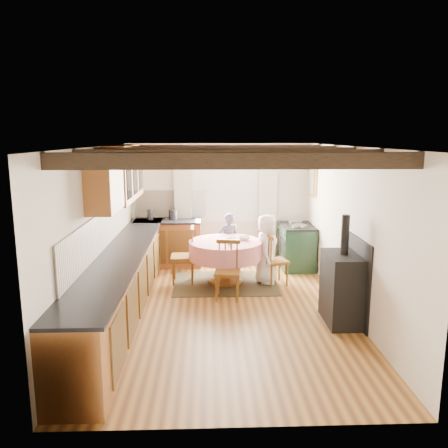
{
  "coord_description": "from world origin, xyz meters",
  "views": [
    {
      "loc": [
        -0.26,
        -6.32,
        2.54
      ],
      "look_at": [
        0.0,
        0.8,
        1.15
      ],
      "focal_mm": 36.15,
      "sensor_mm": 36.0,
      "label": 1
    }
  ],
  "objects_px": {
    "child_far": "(229,242)",
    "cup": "(230,241)",
    "cast_iron_stove": "(343,270)",
    "aga_range": "(296,246)",
    "dining_table": "(225,262)",
    "chair_right": "(276,259)",
    "chair_near": "(227,270)",
    "chair_left": "(183,255)",
    "child_right": "(267,249)"
  },
  "relations": [
    {
      "from": "cast_iron_stove",
      "to": "child_right",
      "type": "bearing_deg",
      "value": 115.22
    },
    {
      "from": "aga_range",
      "to": "cast_iron_stove",
      "type": "height_order",
      "value": "cast_iron_stove"
    },
    {
      "from": "cast_iron_stove",
      "to": "cup",
      "type": "xyz_separation_m",
      "value": [
        -1.48,
        1.51,
        0.05
      ]
    },
    {
      "from": "dining_table",
      "to": "cup",
      "type": "relative_size",
      "value": 12.61
    },
    {
      "from": "child_far",
      "to": "cup",
      "type": "xyz_separation_m",
      "value": [
        -0.03,
        -0.95,
        0.24
      ]
    },
    {
      "from": "child_far",
      "to": "chair_right",
      "type": "bearing_deg",
      "value": 119.25
    },
    {
      "from": "cast_iron_stove",
      "to": "aga_range",
      "type": "bearing_deg",
      "value": 92.36
    },
    {
      "from": "aga_range",
      "to": "chair_right",
      "type": "bearing_deg",
      "value": -119.01
    },
    {
      "from": "child_far",
      "to": "child_right",
      "type": "xyz_separation_m",
      "value": [
        0.63,
        -0.73,
        0.04
      ]
    },
    {
      "from": "chair_right",
      "to": "child_right",
      "type": "xyz_separation_m",
      "value": [
        -0.15,
        0.08,
        0.16
      ]
    },
    {
      "from": "cup",
      "to": "cast_iron_stove",
      "type": "bearing_deg",
      "value": -45.74
    },
    {
      "from": "chair_right",
      "to": "aga_range",
      "type": "distance_m",
      "value": 1.15
    },
    {
      "from": "chair_near",
      "to": "chair_left",
      "type": "height_order",
      "value": "chair_left"
    },
    {
      "from": "chair_left",
      "to": "aga_range",
      "type": "xyz_separation_m",
      "value": [
        2.17,
        0.84,
        -0.07
      ]
    },
    {
      "from": "dining_table",
      "to": "child_right",
      "type": "height_order",
      "value": "child_right"
    },
    {
      "from": "dining_table",
      "to": "chair_left",
      "type": "height_order",
      "value": "chair_left"
    },
    {
      "from": "child_far",
      "to": "child_right",
      "type": "relative_size",
      "value": 0.93
    },
    {
      "from": "dining_table",
      "to": "cup",
      "type": "bearing_deg",
      "value": -72.92
    },
    {
      "from": "aga_range",
      "to": "chair_left",
      "type": "bearing_deg",
      "value": -158.77
    },
    {
      "from": "cup",
      "to": "chair_near",
      "type": "bearing_deg",
      "value": -96.54
    },
    {
      "from": "chair_left",
      "to": "dining_table",
      "type": "bearing_deg",
      "value": 81.7
    },
    {
      "from": "chair_left",
      "to": "child_right",
      "type": "xyz_separation_m",
      "value": [
        1.46,
        -0.08,
        0.11
      ]
    },
    {
      "from": "cast_iron_stove",
      "to": "cup",
      "type": "height_order",
      "value": "cast_iron_stove"
    },
    {
      "from": "dining_table",
      "to": "child_right",
      "type": "distance_m",
      "value": 0.76
    },
    {
      "from": "chair_near",
      "to": "chair_right",
      "type": "relative_size",
      "value": 1.04
    },
    {
      "from": "dining_table",
      "to": "chair_left",
      "type": "relative_size",
      "value": 1.26
    },
    {
      "from": "aga_range",
      "to": "cup",
      "type": "relative_size",
      "value": 9.4
    },
    {
      "from": "child_far",
      "to": "cup",
      "type": "relative_size",
      "value": 11.32
    },
    {
      "from": "cast_iron_stove",
      "to": "child_far",
      "type": "relative_size",
      "value": 1.33
    },
    {
      "from": "chair_right",
      "to": "chair_near",
      "type": "bearing_deg",
      "value": 111.7
    },
    {
      "from": "aga_range",
      "to": "child_right",
      "type": "distance_m",
      "value": 1.18
    },
    {
      "from": "chair_right",
      "to": "cast_iron_stove",
      "type": "distance_m",
      "value": 1.82
    },
    {
      "from": "chair_right",
      "to": "cast_iron_stove",
      "type": "xyz_separation_m",
      "value": [
        0.67,
        -1.66,
        0.31
      ]
    },
    {
      "from": "chair_near",
      "to": "child_right",
      "type": "xyz_separation_m",
      "value": [
        0.72,
        0.76,
        0.15
      ]
    },
    {
      "from": "chair_left",
      "to": "cup",
      "type": "bearing_deg",
      "value": 68.17
    },
    {
      "from": "chair_near",
      "to": "chair_left",
      "type": "bearing_deg",
      "value": 138.5
    },
    {
      "from": "chair_near",
      "to": "child_right",
      "type": "bearing_deg",
      "value": 53.73
    },
    {
      "from": "chair_near",
      "to": "aga_range",
      "type": "bearing_deg",
      "value": 56.86
    },
    {
      "from": "chair_right",
      "to": "child_far",
      "type": "relative_size",
      "value": 0.79
    },
    {
      "from": "dining_table",
      "to": "chair_near",
      "type": "distance_m",
      "value": 0.75
    },
    {
      "from": "cast_iron_stove",
      "to": "child_right",
      "type": "distance_m",
      "value": 1.93
    },
    {
      "from": "chair_near",
      "to": "cast_iron_stove",
      "type": "relative_size",
      "value": 0.62
    },
    {
      "from": "chair_left",
      "to": "cast_iron_stove",
      "type": "xyz_separation_m",
      "value": [
        2.28,
        -1.82,
        0.26
      ]
    },
    {
      "from": "chair_left",
      "to": "child_far",
      "type": "height_order",
      "value": "child_far"
    },
    {
      "from": "dining_table",
      "to": "cast_iron_stove",
      "type": "bearing_deg",
      "value": -48.26
    },
    {
      "from": "chair_left",
      "to": "child_right",
      "type": "height_order",
      "value": "child_right"
    },
    {
      "from": "dining_table",
      "to": "cast_iron_stove",
      "type": "height_order",
      "value": "cast_iron_stove"
    },
    {
      "from": "chair_near",
      "to": "cup",
      "type": "xyz_separation_m",
      "value": [
        0.06,
        0.54,
        0.34
      ]
    },
    {
      "from": "aga_range",
      "to": "child_right",
      "type": "xyz_separation_m",
      "value": [
        -0.71,
        -0.93,
        0.18
      ]
    },
    {
      "from": "chair_left",
      "to": "cast_iron_stove",
      "type": "bearing_deg",
      "value": 50.45
    }
  ]
}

